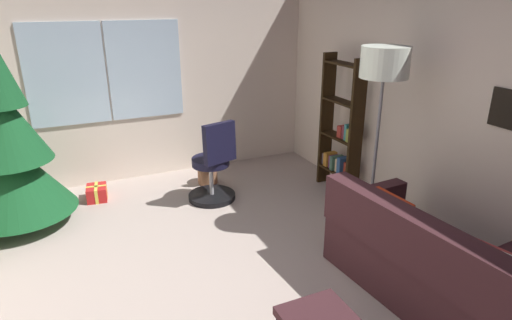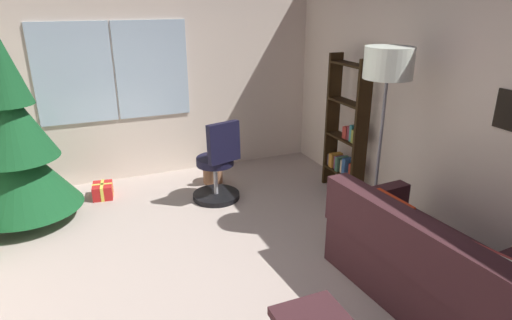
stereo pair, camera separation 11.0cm
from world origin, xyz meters
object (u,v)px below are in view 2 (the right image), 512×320
(bookshelf, at_px, (346,135))
(floor_lamp, at_px, (388,73))
(couch, at_px, (466,278))
(office_chair, at_px, (218,169))
(holiday_tree, at_px, (17,147))
(potted_plant, at_px, (215,169))
(gift_box_red, at_px, (103,191))

(bookshelf, distance_m, floor_lamp, 1.40)
(couch, height_order, office_chair, office_chair)
(couch, relative_size, holiday_tree, 0.78)
(office_chair, height_order, potted_plant, office_chair)
(holiday_tree, xyz_separation_m, floor_lamp, (3.21, -1.68, 0.80))
(gift_box_red, height_order, bookshelf, bookshelf)
(bookshelf, bearing_deg, potted_plant, 148.46)
(bookshelf, height_order, floor_lamp, floor_lamp)
(couch, distance_m, holiday_tree, 4.31)
(holiday_tree, bearing_deg, floor_lamp, -27.65)
(gift_box_red, distance_m, bookshelf, 3.01)
(gift_box_red, xyz_separation_m, potted_plant, (1.39, -0.12, 0.12))
(couch, bearing_deg, floor_lamp, 86.49)
(gift_box_red, relative_size, potted_plant, 0.57)
(floor_lamp, distance_m, potted_plant, 2.58)
(holiday_tree, height_order, office_chair, holiday_tree)
(couch, height_order, potted_plant, couch)
(gift_box_red, bearing_deg, holiday_tree, -158.20)
(couch, bearing_deg, holiday_tree, 137.25)
(office_chair, bearing_deg, bookshelf, -13.55)
(potted_plant, bearing_deg, holiday_tree, -175.04)
(bookshelf, relative_size, floor_lamp, 0.89)
(gift_box_red, xyz_separation_m, floor_lamp, (2.45, -1.99, 1.55))
(holiday_tree, bearing_deg, gift_box_red, 21.80)
(couch, xyz_separation_m, bookshelf, (0.40, 2.24, 0.43))
(office_chair, bearing_deg, floor_lamp, -49.65)
(gift_box_red, relative_size, office_chair, 0.31)
(office_chair, relative_size, potted_plant, 1.83)
(bookshelf, bearing_deg, office_chair, 166.45)
(holiday_tree, relative_size, potted_plant, 4.67)
(gift_box_red, bearing_deg, potted_plant, -4.94)
(gift_box_red, height_order, potted_plant, potted_plant)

